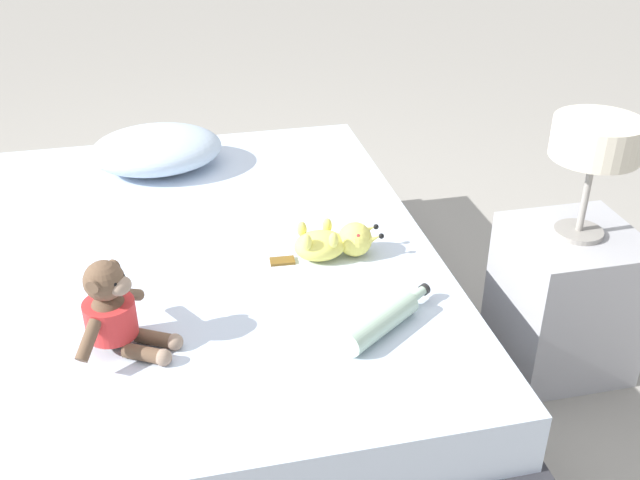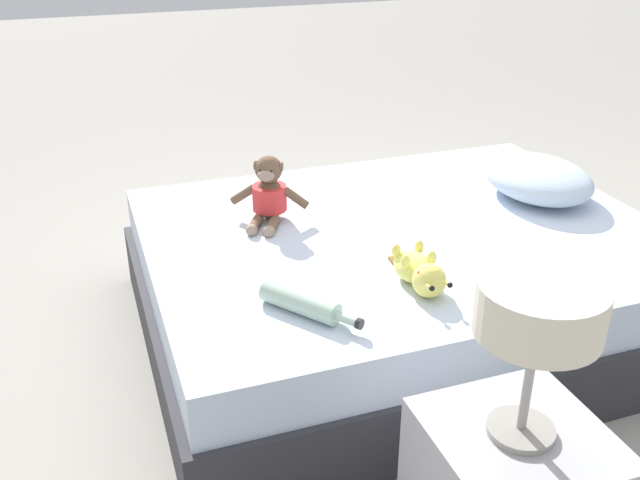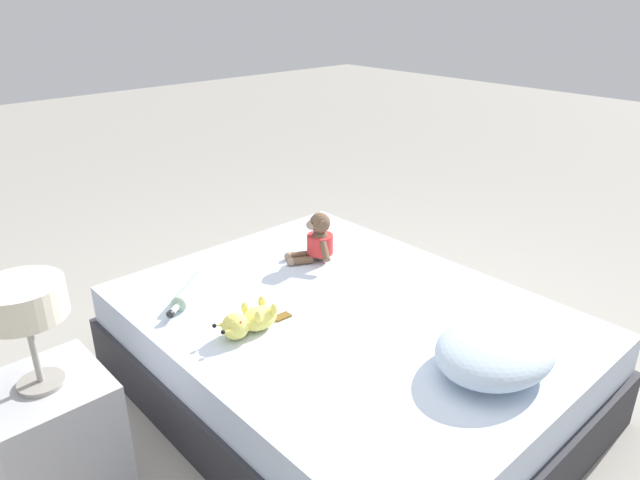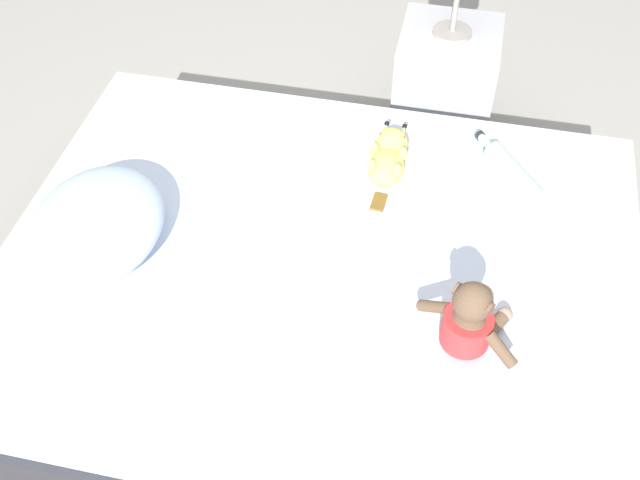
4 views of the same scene
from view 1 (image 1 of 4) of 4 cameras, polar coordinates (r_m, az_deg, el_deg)
ground_plane at (r=2.45m, az=-8.44°, el=-8.80°), size 16.00×16.00×0.00m
bed at (r=2.33m, az=-8.80°, el=-4.99°), size 1.39×1.80×0.40m
pillow at (r=2.73m, az=-12.38°, el=6.80°), size 0.47×0.38×0.15m
plush_monkey at (r=1.82m, az=-15.50°, el=-5.42°), size 0.25×0.27×0.24m
plush_yellow_creature at (r=2.13m, az=1.14°, el=-0.16°), size 0.33×0.11×0.10m
glass_bottle at (r=1.85m, az=4.74°, el=-6.19°), size 0.29×0.23×0.06m
nightstand at (r=2.40m, az=18.22°, el=-4.33°), size 0.36×0.36×0.46m
bedside_lamp at (r=2.17m, az=20.36°, el=6.93°), size 0.24×0.24×0.35m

